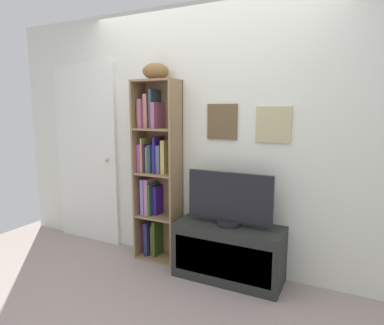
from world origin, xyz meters
name	(u,v)px	position (x,y,z in m)	size (l,w,h in m)	color
ground	(142,325)	(0.00, 0.00, -0.02)	(5.20, 5.20, 0.04)	gray
back_wall	(206,138)	(0.00, 1.13, 1.27)	(4.80, 0.08, 2.54)	silver
bookshelf	(155,172)	(-0.50, 1.00, 0.91)	(0.45, 0.26, 1.83)	olive
football	(156,71)	(-0.46, 0.97, 1.91)	(0.25, 0.16, 0.16)	brown
tv_stand	(228,252)	(0.34, 0.90, 0.26)	(0.98, 0.40, 0.51)	#242724
television	(229,199)	(0.34, 0.90, 0.75)	(0.78, 0.22, 0.48)	black
door	(87,154)	(-1.50, 1.08, 1.03)	(0.87, 0.09, 2.06)	silver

